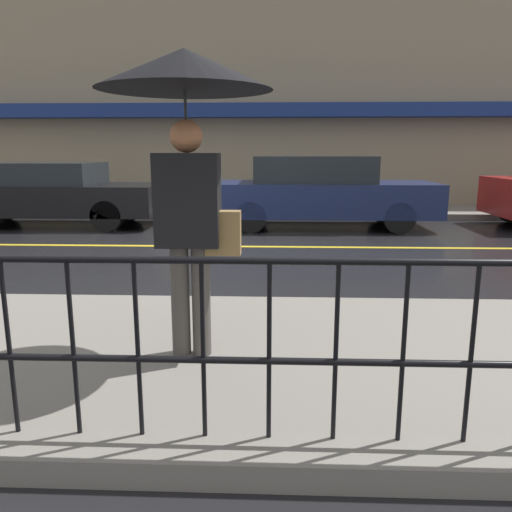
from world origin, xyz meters
TOP-DOWN VIEW (x-y plane):
  - ground_plane at (0.00, 0.00)m, footprint 80.00×80.00m
  - sidewalk_near at (0.00, -4.76)m, footprint 28.00×2.73m
  - sidewalk_far at (0.00, 4.46)m, footprint 28.00×2.12m
  - lane_marking at (0.00, 0.00)m, footprint 25.20×0.12m
  - building_storefront at (0.00, 5.64)m, footprint 28.00×0.85m
  - pedestrian at (1.06, -4.83)m, footprint 1.14×1.14m
  - car_black at (-3.16, 2.25)m, footprint 4.61×1.72m
  - car_navy at (2.55, 2.25)m, footprint 4.62×1.76m

SIDE VIEW (x-z plane):
  - ground_plane at x=0.00m, z-range 0.00..0.00m
  - lane_marking at x=0.00m, z-range 0.00..0.01m
  - sidewalk_near at x=0.00m, z-range 0.00..0.14m
  - sidewalk_far at x=0.00m, z-range 0.00..0.14m
  - car_black at x=-3.16m, z-range 0.02..1.36m
  - car_navy at x=2.55m, z-range 0.01..1.48m
  - pedestrian at x=1.06m, z-range 0.80..2.86m
  - building_storefront at x=0.00m, z-range -0.03..6.14m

